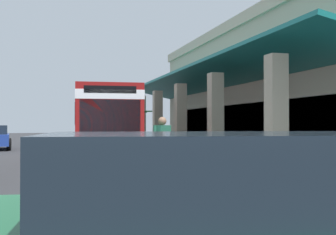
{
  "coord_description": "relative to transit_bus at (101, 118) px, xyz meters",
  "views": [
    {
      "loc": [
        21.92,
        -0.57,
        1.53
      ],
      "look_at": [
        2.45,
        4.67,
        1.84
      ],
      "focal_mm": 47.27,
      "sensor_mm": 36.0,
      "label": 1
    }
  ],
  "objects": [
    {
      "name": "plaza_building",
      "position": [
        -0.59,
        12.24,
        1.8
      ],
      "size": [
        25.88,
        13.65,
        7.29
      ],
      "color": "#B2A88E",
      "rests_on": "ground"
    },
    {
      "name": "curb_strip",
      "position": [
        -0.59,
        2.62,
        -1.79
      ],
      "size": [
        30.69,
        0.5,
        0.12
      ],
      "primitive_type": "cube",
      "color": "#9E998E",
      "rests_on": "ground"
    },
    {
      "name": "transit_bus",
      "position": [
        0.0,
        0.0,
        0.0
      ],
      "size": [
        11.33,
        3.22,
        3.34
      ],
      "color": "maroon",
      "rests_on": "ground"
    },
    {
      "name": "pedestrian",
      "position": [
        9.91,
        0.56,
        -0.87
      ],
      "size": [
        0.5,
        0.6,
        1.74
      ],
      "color": "#38383D",
      "rests_on": "ground"
    },
    {
      "name": "parked_sedan_green",
      "position": [
        18.96,
        -1.16,
        -1.1
      ],
      "size": [
        2.8,
        4.59,
        1.47
      ],
      "color": "#195933",
      "rests_on": "ground"
    },
    {
      "name": "ground",
      "position": [
        -0.06,
        6.08,
        -1.85
      ],
      "size": [
        120.0,
        120.0,
        0.0
      ],
      "primitive_type": "plane",
      "color": "#2D2D30"
    },
    {
      "name": "potted_palm",
      "position": [
        -9.45,
        3.83,
        -1.23
      ],
      "size": [
        1.79,
        1.88,
        2.54
      ],
      "color": "#4C4742",
      "rests_on": "ground"
    }
  ]
}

